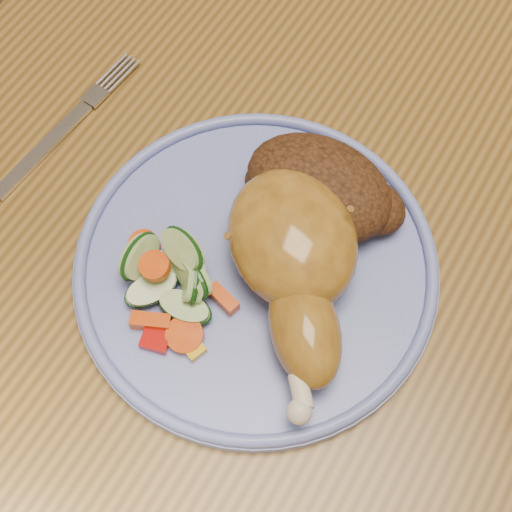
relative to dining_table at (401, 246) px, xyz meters
name	(u,v)px	position (x,y,z in m)	size (l,w,h in m)	color
ground	(333,411)	(0.00, 0.00, -0.67)	(4.00, 4.00, 0.00)	#51381B
dining_table	(401,246)	(0.00, 0.00, 0.00)	(0.90, 1.40, 0.75)	brown
plate	(256,267)	(-0.09, -0.13, 0.09)	(0.29, 0.29, 0.01)	#6270B7
plate_rim	(256,261)	(-0.09, -0.13, 0.10)	(0.29, 0.29, 0.01)	#6270B7
chicken_leg	(295,259)	(-0.06, -0.12, 0.13)	(0.17, 0.20, 0.06)	#9B6C20
rice_pilaf	(322,190)	(-0.07, -0.05, 0.12)	(0.13, 0.09, 0.05)	#402310
vegetable_pile	(172,279)	(-0.13, -0.17, 0.11)	(0.10, 0.10, 0.05)	#A50A05
fork	(63,129)	(-0.30, -0.10, 0.09)	(0.03, 0.16, 0.00)	silver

